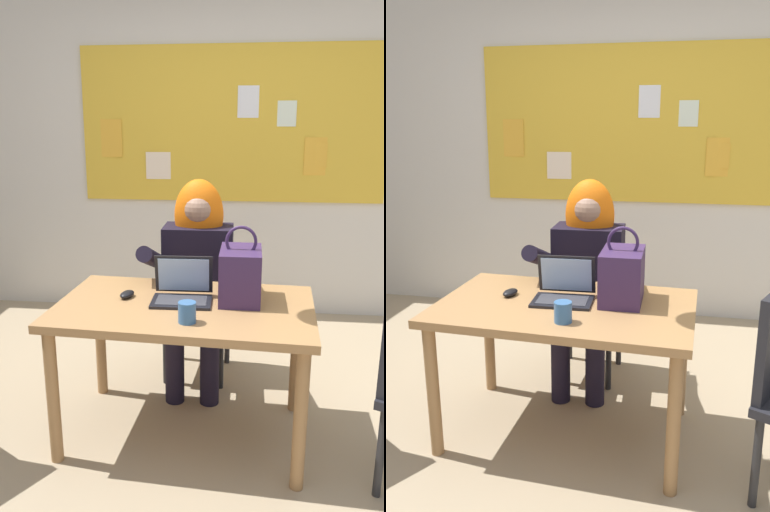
# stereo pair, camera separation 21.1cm
# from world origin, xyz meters

# --- Properties ---
(ground_plane) EXTENTS (24.00, 24.00, 0.00)m
(ground_plane) POSITION_xyz_m (0.00, 0.00, 0.00)
(ground_plane) COLOR tan
(wall_back_bulletin) EXTENTS (6.59, 2.04, 2.67)m
(wall_back_bulletin) POSITION_xyz_m (-0.00, 1.97, 1.35)
(wall_back_bulletin) COLOR silver
(wall_back_bulletin) RESTS_ON ground
(desk_main) EXTENTS (1.29, 0.83, 0.71)m
(desk_main) POSITION_xyz_m (-0.15, 0.12, 0.62)
(desk_main) COLOR #A37547
(desk_main) RESTS_ON ground
(chair_at_desk) EXTENTS (0.45, 0.45, 0.89)m
(chair_at_desk) POSITION_xyz_m (-0.14, 0.86, 0.50)
(chair_at_desk) COLOR #4C1E19
(chair_at_desk) RESTS_ON ground
(person_costumed) EXTENTS (0.60, 0.61, 1.24)m
(person_costumed) POSITION_xyz_m (-0.15, 0.73, 0.73)
(person_costumed) COLOR black
(person_costumed) RESTS_ON ground
(laptop) EXTENTS (0.30, 0.25, 0.21)m
(laptop) POSITION_xyz_m (-0.16, 0.18, 0.76)
(laptop) COLOR black
(laptop) RESTS_ON desk_main
(computer_mouse) EXTENTS (0.08, 0.12, 0.03)m
(computer_mouse) POSITION_xyz_m (-0.45, 0.18, 0.73)
(computer_mouse) COLOR black
(computer_mouse) RESTS_ON desk_main
(handbag) EXTENTS (0.20, 0.30, 0.38)m
(handbag) POSITION_xyz_m (0.12, 0.21, 0.85)
(handbag) COLOR #38234C
(handbag) RESTS_ON desk_main
(coffee_mug) EXTENTS (0.08, 0.08, 0.09)m
(coffee_mug) POSITION_xyz_m (-0.10, -0.11, 0.76)
(coffee_mug) COLOR #336099
(coffee_mug) RESTS_ON desk_main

